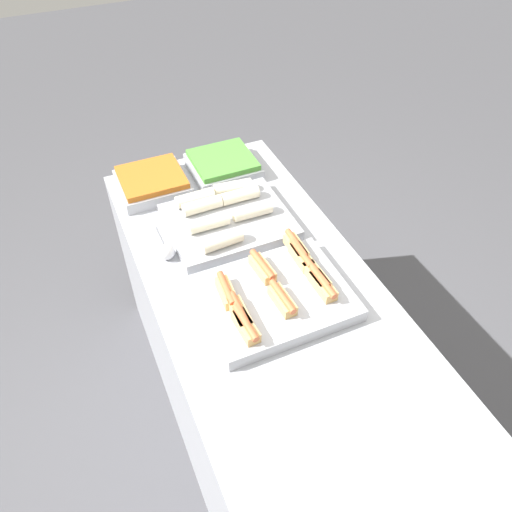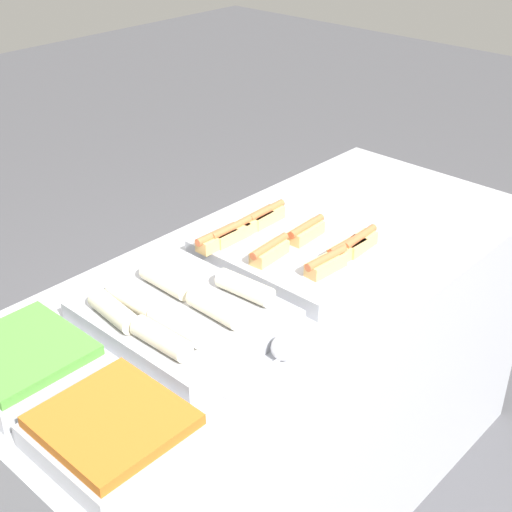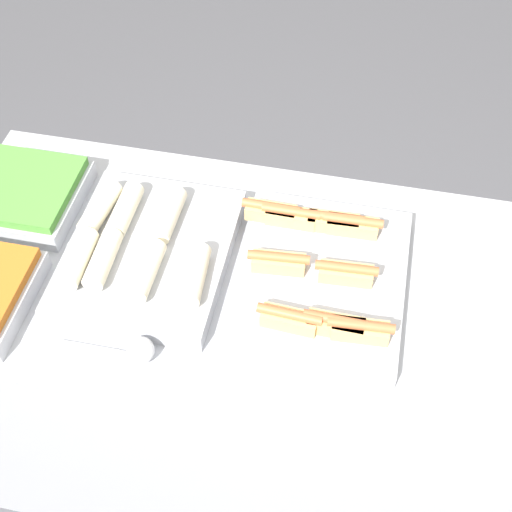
{
  "view_description": "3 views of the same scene",
  "coord_description": "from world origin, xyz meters",
  "px_view_note": "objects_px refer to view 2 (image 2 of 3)",
  "views": [
    {
      "loc": [
        1.02,
        -0.49,
        2.16
      ],
      "look_at": [
        -0.09,
        0.0,
        0.97
      ],
      "focal_mm": 35.0,
      "sensor_mm": 36.0,
      "label": 1
    },
    {
      "loc": [
        -1.27,
        -1.08,
        1.89
      ],
      "look_at": [
        -0.09,
        0.0,
        0.97
      ],
      "focal_mm": 50.0,
      "sensor_mm": 36.0,
      "label": 2
    },
    {
      "loc": [
        0.12,
        -1.01,
        2.21
      ],
      "look_at": [
        -0.09,
        0.0,
        0.97
      ],
      "focal_mm": 50.0,
      "sensor_mm": 36.0,
      "label": 3
    }
  ],
  "objects_px": {
    "tray_hotdogs": "(292,250)",
    "serving_spoon_near": "(282,350)",
    "tray_side_front": "(114,431)",
    "tray_wraps": "(181,313)",
    "tray_side_back": "(24,361)"
  },
  "relations": [
    {
      "from": "tray_wraps",
      "to": "serving_spoon_near",
      "type": "distance_m",
      "value": 0.27
    },
    {
      "from": "tray_hotdogs",
      "to": "tray_side_front",
      "type": "relative_size",
      "value": 1.71
    },
    {
      "from": "tray_side_back",
      "to": "tray_wraps",
      "type": "bearing_deg",
      "value": -18.56
    },
    {
      "from": "tray_wraps",
      "to": "tray_side_back",
      "type": "distance_m",
      "value": 0.37
    },
    {
      "from": "tray_hotdogs",
      "to": "tray_side_front",
      "type": "bearing_deg",
      "value": -165.13
    },
    {
      "from": "tray_hotdogs",
      "to": "serving_spoon_near",
      "type": "xyz_separation_m",
      "value": [
        -0.35,
        -0.27,
        -0.01
      ]
    },
    {
      "from": "tray_side_front",
      "to": "tray_wraps",
      "type": "bearing_deg",
      "value": 29.47
    },
    {
      "from": "serving_spoon_near",
      "to": "tray_hotdogs",
      "type": "bearing_deg",
      "value": 37.18
    },
    {
      "from": "tray_wraps",
      "to": "serving_spoon_near",
      "type": "xyz_separation_m",
      "value": [
        0.06,
        -0.26,
        -0.01
      ]
    },
    {
      "from": "tray_wraps",
      "to": "tray_side_front",
      "type": "relative_size",
      "value": 1.64
    },
    {
      "from": "tray_hotdogs",
      "to": "tray_side_back",
      "type": "xyz_separation_m",
      "value": [
        -0.77,
        0.11,
        0.0
      ]
    },
    {
      "from": "tray_wraps",
      "to": "tray_side_front",
      "type": "height_order",
      "value": "tray_wraps"
    },
    {
      "from": "tray_hotdogs",
      "to": "serving_spoon_near",
      "type": "bearing_deg",
      "value": -142.82
    },
    {
      "from": "tray_hotdogs",
      "to": "tray_side_front",
      "type": "xyz_separation_m",
      "value": [
        -0.77,
        -0.2,
        0.0
      ]
    },
    {
      "from": "serving_spoon_near",
      "to": "tray_side_front",
      "type": "bearing_deg",
      "value": 171.17
    }
  ]
}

